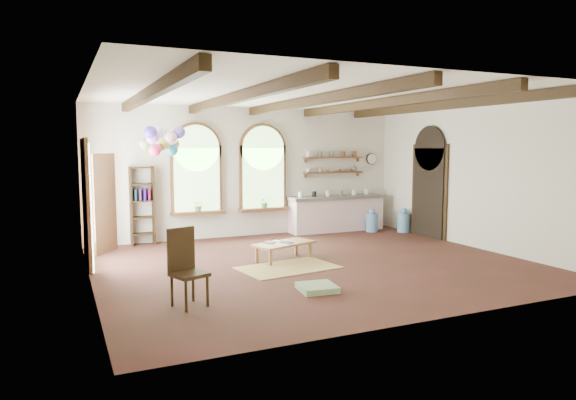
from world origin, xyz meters
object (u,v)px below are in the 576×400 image
coffee_table (284,245)px  side_chair (189,284)px  balloon_cluster (162,141)px  kitchen_counter (336,213)px

coffee_table → side_chair: size_ratio=1.22×
side_chair → balloon_cluster: (0.41, 3.91, 2.03)m
coffee_table → balloon_cluster: bearing=138.4°
coffee_table → side_chair: side_chair is taller
side_chair → coffee_table: bearing=41.5°
side_chair → balloon_cluster: balloon_cluster is taller
kitchen_counter → balloon_cluster: (-4.70, -0.90, 1.87)m
kitchen_counter → side_chair: side_chair is taller
kitchen_counter → balloon_cluster: size_ratio=2.31×
side_chair → balloon_cluster: 4.42m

